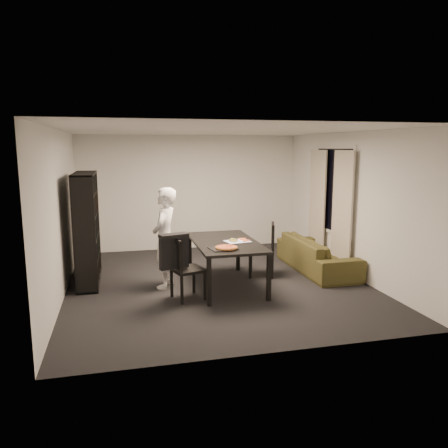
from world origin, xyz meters
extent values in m
cube|color=black|center=(0.00, 0.00, 0.00)|extent=(5.00, 5.50, 0.01)
cube|color=white|center=(0.00, 0.00, 2.60)|extent=(5.00, 5.50, 0.01)
cube|color=white|center=(0.00, 2.75, 1.30)|extent=(5.00, 0.01, 2.60)
cube|color=white|center=(0.00, -2.75, 1.30)|extent=(5.00, 0.01, 2.60)
cube|color=white|center=(-2.50, 0.00, 1.30)|extent=(0.01, 5.50, 2.60)
cube|color=white|center=(2.50, 0.00, 1.30)|extent=(0.01, 5.50, 2.60)
cube|color=black|center=(2.48, 0.60, 1.50)|extent=(0.02, 1.40, 1.60)
cube|color=white|center=(2.48, 0.60, 1.50)|extent=(0.03, 1.52, 1.72)
cube|color=beige|center=(2.40, 0.08, 1.15)|extent=(0.03, 0.70, 2.25)
cube|color=beige|center=(2.40, 1.12, 1.15)|extent=(0.03, 0.70, 2.25)
cube|color=black|center=(-2.16, 0.60, 0.95)|extent=(0.35, 1.50, 1.90)
cube|color=black|center=(0.10, -0.22, 0.75)|extent=(1.03, 1.86, 0.04)
cube|color=black|center=(-0.36, -1.10, 0.37)|extent=(0.06, 0.06, 0.73)
cube|color=black|center=(0.57, -1.10, 0.37)|extent=(0.06, 0.06, 0.73)
cube|color=black|center=(-0.36, 0.65, 0.37)|extent=(0.06, 0.06, 0.73)
cube|color=black|center=(0.57, 0.65, 0.37)|extent=(0.06, 0.06, 0.73)
cube|color=black|center=(-0.61, -0.70, 0.46)|extent=(0.56, 0.56, 0.04)
cube|color=black|center=(-0.81, -0.75, 0.73)|extent=(0.17, 0.45, 0.48)
cube|color=black|center=(-0.81, -0.75, 0.95)|extent=(0.15, 0.42, 0.05)
cube|color=black|center=(-0.37, -0.83, 0.22)|extent=(0.04, 0.04, 0.44)
cube|color=black|center=(-0.48, -0.46, 0.22)|extent=(0.04, 0.04, 0.44)
cube|color=black|center=(-0.74, -0.94, 0.22)|extent=(0.04, 0.04, 0.44)
cube|color=black|center=(-0.85, -0.57, 0.22)|extent=(0.04, 0.04, 0.44)
cube|color=black|center=(0.88, 0.20, 0.46)|extent=(0.58, 0.58, 0.04)
cube|color=black|center=(1.08, 0.14, 0.73)|extent=(0.19, 0.44, 0.49)
cube|color=black|center=(1.08, 0.14, 0.95)|extent=(0.17, 0.42, 0.05)
cube|color=black|center=(0.76, 0.45, 0.22)|extent=(0.04, 0.04, 0.44)
cube|color=black|center=(0.64, 0.08, 0.22)|extent=(0.04, 0.04, 0.44)
cube|color=black|center=(1.13, 0.33, 0.22)|extent=(0.04, 0.04, 0.44)
cube|color=black|center=(1.01, -0.04, 0.22)|extent=(0.04, 0.04, 0.44)
cube|color=black|center=(-0.83, -0.76, 0.75)|extent=(0.46, 0.21, 0.48)
cube|color=black|center=(-0.83, -0.76, 1.02)|extent=(0.46, 0.30, 0.05)
imported|color=white|center=(-0.88, -0.03, 0.84)|extent=(0.62, 0.72, 1.68)
cube|color=black|center=(-0.07, -0.76, 0.78)|extent=(0.45, 0.38, 0.01)
cylinder|color=brown|center=(-0.02, -0.79, 0.80)|extent=(0.35, 0.35, 0.02)
cylinder|color=#C76F33|center=(-0.02, -0.79, 0.81)|extent=(0.31, 0.31, 0.01)
cube|color=white|center=(0.29, -0.30, 0.78)|extent=(0.45, 0.37, 0.01)
imported|color=#40411A|center=(2.04, 0.30, 0.31)|extent=(0.83, 2.13, 0.62)
camera|label=1|loc=(-1.61, -7.15, 2.32)|focal=35.00mm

